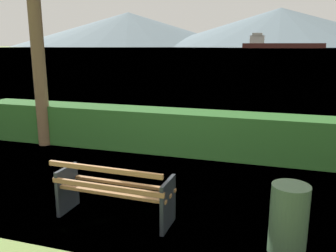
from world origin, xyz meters
TOP-DOWN VIEW (x-y plane):
  - ground_plane at (0.00, 0.00)m, footprint 1400.00×1400.00m
  - water_surface at (0.00, 309.06)m, footprint 620.00×620.00m
  - park_bench at (-0.00, -0.06)m, footprint 1.67×0.62m
  - hedge_row at (0.00, 3.33)m, footprint 10.27×0.83m
  - trash_bin at (2.30, -0.18)m, footprint 0.44×0.44m
  - cargo_ship_large at (-0.91, 309.88)m, footprint 65.90×12.79m
  - distant_hills at (-32.13, 554.17)m, footprint 843.30×374.86m

SIDE VIEW (x-z plane):
  - ground_plane at x=0.00m, z-range 0.00..0.00m
  - water_surface at x=0.00m, z-range 0.00..0.00m
  - park_bench at x=0.00m, z-range -0.01..0.86m
  - trash_bin at x=2.30m, z-range 0.00..0.85m
  - hedge_row at x=0.00m, z-range 0.00..0.96m
  - cargo_ship_large at x=-0.91m, z-range -2.73..9.68m
  - distant_hills at x=-32.13m, z-range -3.51..61.10m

